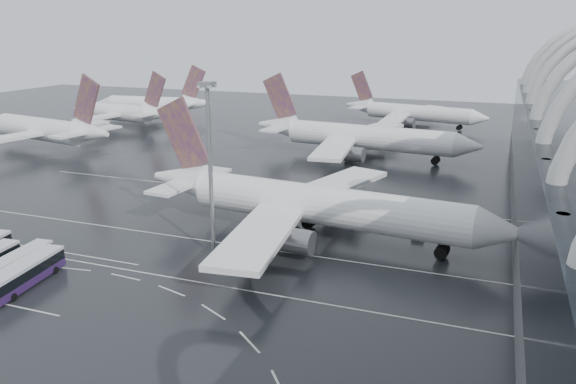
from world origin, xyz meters
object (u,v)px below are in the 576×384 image
(jet_remote_west, at_px, (47,130))
(airliner_gate_b, at_px, (358,137))
(airliner_gate_c, at_px, (411,113))
(bus_row_near_d, at_px, (25,273))
(gse_cart_belly_b, at_px, (418,235))
(gse_cart_belly_c, at_px, (271,238))
(gse_cart_belly_e, at_px, (361,215))
(jet_remote_mid, at_px, (122,113))
(jet_remote_far, at_px, (155,105))
(floodlight_mast, at_px, (210,150))
(bus_row_near_c, at_px, (17,264))
(airliner_main, at_px, (308,204))

(jet_remote_west, bearing_deg, airliner_gate_b, -154.79)
(airliner_gate_c, bearing_deg, jet_remote_west, -127.29)
(bus_row_near_d, relative_size, gse_cart_belly_b, 6.81)
(gse_cart_belly_c, distance_m, gse_cart_belly_e, 19.61)
(jet_remote_mid, distance_m, gse_cart_belly_b, 131.09)
(airliner_gate_c, xyz_separation_m, jet_remote_far, (-92.73, -16.57, 0.61))
(airliner_gate_b, relative_size, jet_remote_far, 1.33)
(airliner_gate_b, xyz_separation_m, floodlight_mast, (-4.40, -72.96, 10.98))
(airliner_gate_b, xyz_separation_m, gse_cart_belly_e, (12.49, -48.48, -4.67))
(jet_remote_west, height_order, gse_cart_belly_c, jet_remote_west)
(bus_row_near_c, bearing_deg, jet_remote_west, 34.97)
(jet_remote_far, relative_size, bus_row_near_d, 3.43)
(airliner_gate_c, height_order, jet_remote_far, jet_remote_far)
(airliner_gate_c, xyz_separation_m, gse_cart_belly_c, (-4.27, -118.88, -4.06))
(airliner_main, height_order, floodlight_mast, floodlight_mast)
(floodlight_mast, bearing_deg, jet_remote_far, 126.74)
(jet_remote_far, xyz_separation_m, bus_row_near_d, (63.89, -128.55, -3.40))
(airliner_gate_b, distance_m, jet_remote_far, 94.67)
(gse_cart_belly_c, xyz_separation_m, gse_cart_belly_e, (10.93, 16.29, 0.14))
(airliner_main, distance_m, airliner_gate_c, 114.33)
(jet_remote_west, distance_m, gse_cart_belly_b, 111.76)
(jet_remote_mid, relative_size, bus_row_near_c, 3.68)
(airliner_main, xyz_separation_m, jet_remote_west, (-89.26, 38.55, 0.21))
(airliner_main, distance_m, gse_cart_belly_c, 8.24)
(airliner_main, bearing_deg, gse_cart_belly_b, 22.22)
(airliner_gate_b, bearing_deg, jet_remote_west, -159.48)
(jet_remote_mid, relative_size, gse_cart_belly_c, 23.98)
(gse_cart_belly_b, distance_m, gse_cart_belly_c, 24.11)
(gse_cart_belly_b, bearing_deg, bus_row_near_d, -142.36)
(airliner_main, xyz_separation_m, jet_remote_mid, (-92.58, 76.56, -0.34))
(airliner_gate_b, distance_m, jet_remote_west, 85.70)
(jet_remote_mid, height_order, bus_row_near_d, jet_remote_mid)
(airliner_main, bearing_deg, airliner_gate_c, 95.83)
(bus_row_near_d, bearing_deg, gse_cart_belly_b, -59.06)
(airliner_main, xyz_separation_m, gse_cart_belly_e, (6.13, 11.74, -4.77))
(gse_cart_belly_c, bearing_deg, airliner_main, 43.50)
(jet_remote_mid, xyz_separation_m, floodlight_mast, (81.82, -89.31, 11.22))
(airliner_gate_b, distance_m, gse_cart_belly_e, 50.28)
(gse_cart_belly_b, bearing_deg, airliner_main, -163.34)
(jet_remote_far, height_order, gse_cart_belly_c, jet_remote_far)
(jet_remote_west, bearing_deg, jet_remote_mid, -74.45)
(airliner_main, distance_m, jet_remote_mid, 120.14)
(airliner_gate_c, height_order, bus_row_near_d, airliner_gate_c)
(jet_remote_mid, xyz_separation_m, bus_row_near_d, (63.22, -107.36, -3.29))
(gse_cart_belly_c, bearing_deg, airliner_gate_c, 87.94)
(gse_cart_belly_e, bearing_deg, gse_cart_belly_b, -30.53)
(floodlight_mast, distance_m, gse_cart_belly_b, 36.81)
(airliner_main, distance_m, bus_row_near_c, 43.83)
(bus_row_near_c, bearing_deg, jet_remote_mid, 24.53)
(airliner_main, height_order, gse_cart_belly_b, airliner_main)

